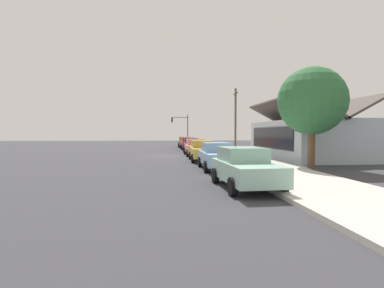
{
  "coord_description": "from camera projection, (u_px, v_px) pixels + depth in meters",
  "views": [
    {
      "loc": [
        28.44,
        -0.33,
        2.16
      ],
      "look_at": [
        -1.79,
        2.49,
        1.07
      ],
      "focal_mm": 28.1,
      "sensor_mm": 36.0,
      "label": 1
    }
  ],
  "objects": [
    {
      "name": "car_mustard",
      "position": [
        202.0,
        150.0,
        23.47
      ],
      "size": [
        4.75,
        2.0,
        1.59
      ],
      "rotation": [
        0.0,
        0.0,
        -0.02
      ],
      "color": "gold",
      "rests_on": "ground"
    },
    {
      "name": "fire_hydrant_red",
      "position": [
        195.0,
        145.0,
        43.84
      ],
      "size": [
        0.22,
        0.22,
        0.71
      ],
      "color": "red",
      "rests_on": "sidewalk_curb"
    },
    {
      "name": "shade_tree",
      "position": [
        312.0,
        101.0,
        18.43
      ],
      "size": [
        4.16,
        4.16,
        6.23
      ],
      "color": "brown",
      "rests_on": "ground"
    },
    {
      "name": "car_navy",
      "position": [
        191.0,
        145.0,
        34.94
      ],
      "size": [
        4.71,
        2.12,
        1.59
      ],
      "rotation": [
        0.0,
        0.0,
        -0.05
      ],
      "color": "navy",
      "rests_on": "ground"
    },
    {
      "name": "sidewalk_curb",
      "position": [
        226.0,
        155.0,
        28.93
      ],
      "size": [
        60.0,
        4.2,
        0.16
      ],
      "primitive_type": "cube",
      "color": "beige",
      "rests_on": "ground"
    },
    {
      "name": "car_seafoam",
      "position": [
        245.0,
        167.0,
        11.83
      ],
      "size": [
        4.5,
        2.17,
        1.59
      ],
      "rotation": [
        0.0,
        0.0,
        0.05
      ],
      "color": "#9ED1BC",
      "rests_on": "ground"
    },
    {
      "name": "storefront_building",
      "position": [
        306.0,
        138.0,
        26.15
      ],
      "size": [
        12.27,
        6.64,
        5.02
      ],
      "color": "#ADBCC6",
      "rests_on": "ground"
    },
    {
      "name": "car_coral",
      "position": [
        196.0,
        147.0,
        29.14
      ],
      "size": [
        4.75,
        2.1,
        1.59
      ],
      "rotation": [
        0.0,
        0.0,
        0.0
      ],
      "color": "#EA8C75",
      "rests_on": "ground"
    },
    {
      "name": "utility_pole_wooden",
      "position": [
        235.0,
        118.0,
        35.9
      ],
      "size": [
        1.8,
        0.24,
        7.5
      ],
      "color": "brown",
      "rests_on": "ground"
    },
    {
      "name": "car_olive",
      "position": [
        184.0,
        142.0,
        46.55
      ],
      "size": [
        4.63,
        2.11,
        1.59
      ],
      "rotation": [
        0.0,
        0.0,
        -0.03
      ],
      "color": "olive",
      "rests_on": "ground"
    },
    {
      "name": "car_skyblue",
      "position": [
        217.0,
        156.0,
        17.93
      ],
      "size": [
        4.58,
        2.02,
        1.59
      ],
      "rotation": [
        0.0,
        0.0,
        -0.0
      ],
      "color": "#8CB7E0",
      "rests_on": "ground"
    },
    {
      "name": "car_cherry",
      "position": [
        188.0,
        143.0,
        40.43
      ],
      "size": [
        4.68,
        2.1,
        1.59
      ],
      "rotation": [
        0.0,
        0.0,
        0.01
      ],
      "color": "red",
      "rests_on": "ground"
    },
    {
      "name": "ground_plane",
      "position": [
        168.0,
        156.0,
        28.41
      ],
      "size": [
        120.0,
        120.0,
        0.0
      ],
      "primitive_type": "plane",
      "color": "#38383D"
    },
    {
      "name": "traffic_light_main",
      "position": [
        181.0,
        125.0,
        49.82
      ],
      "size": [
        0.37,
        2.79,
        5.2
      ],
      "color": "#383833",
      "rests_on": "ground"
    }
  ]
}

